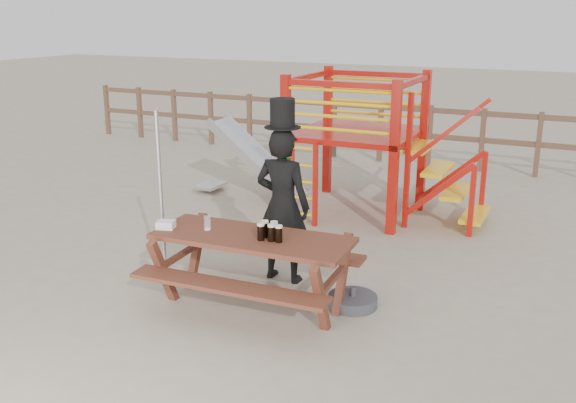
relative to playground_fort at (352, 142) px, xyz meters
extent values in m
plane|color=tan|center=(-0.12, -3.58, -1.07)|extent=(60.00, 60.00, 0.00)
cube|color=brown|center=(-0.12, 3.42, 0.03)|extent=(15.00, 0.06, 0.10)
cube|color=brown|center=(-0.12, 3.42, -0.47)|extent=(15.00, 0.06, 0.10)
cube|color=brown|center=(-7.62, 3.42, -0.47)|extent=(0.09, 0.09, 1.20)
cube|color=brown|center=(-6.62, 3.42, -0.47)|extent=(0.09, 0.09, 1.20)
cube|color=brown|center=(-5.62, 3.42, -0.47)|extent=(0.09, 0.09, 1.20)
cube|color=brown|center=(-4.62, 3.42, -0.47)|extent=(0.09, 0.09, 1.20)
cube|color=brown|center=(-3.62, 3.42, -0.47)|extent=(0.09, 0.09, 1.20)
cube|color=brown|center=(-2.62, 3.42, -0.47)|extent=(0.09, 0.09, 1.20)
cube|color=brown|center=(-1.62, 3.42, -0.47)|extent=(0.09, 0.09, 1.20)
cube|color=brown|center=(-0.62, 3.42, -0.47)|extent=(0.09, 0.09, 1.20)
cube|color=brown|center=(0.38, 3.42, -0.47)|extent=(0.09, 0.09, 1.20)
cube|color=brown|center=(1.38, 3.42, -0.47)|extent=(0.09, 0.09, 1.20)
cube|color=brown|center=(2.38, 3.42, -0.47)|extent=(0.09, 0.09, 1.20)
cube|color=#AF130B|center=(-0.72, -0.78, -0.02)|extent=(0.12, 0.12, 2.10)
cube|color=#AF130B|center=(0.88, -0.78, -0.02)|extent=(0.12, 0.12, 2.10)
cube|color=#AF130B|center=(-0.72, 0.82, -0.02)|extent=(0.12, 0.12, 2.10)
cube|color=#AF130B|center=(0.88, 0.82, -0.02)|extent=(0.12, 0.12, 2.10)
cube|color=#AF130B|center=(0.08, 0.02, 0.13)|extent=(1.72, 1.72, 0.08)
cube|color=#AF130B|center=(0.08, -0.78, 0.93)|extent=(1.60, 0.08, 0.08)
cube|color=#AF130B|center=(0.08, 0.82, 0.93)|extent=(1.60, 0.08, 0.08)
cube|color=#AF130B|center=(-0.72, 0.02, 0.93)|extent=(0.08, 1.60, 0.08)
cube|color=#AF130B|center=(0.88, 0.02, 0.93)|extent=(0.08, 1.60, 0.08)
cylinder|color=yellow|center=(0.08, -0.78, 0.31)|extent=(1.50, 0.05, 0.05)
cylinder|color=yellow|center=(0.08, 0.82, 0.31)|extent=(1.50, 0.05, 0.05)
cylinder|color=yellow|center=(0.08, -0.78, 0.49)|extent=(1.50, 0.05, 0.05)
cylinder|color=yellow|center=(0.08, 0.82, 0.49)|extent=(1.50, 0.05, 0.05)
cylinder|color=yellow|center=(0.08, -0.78, 0.67)|extent=(1.50, 0.05, 0.05)
cylinder|color=yellow|center=(0.08, 0.82, 0.67)|extent=(1.50, 0.05, 0.05)
cylinder|color=yellow|center=(0.08, -0.78, 0.85)|extent=(1.50, 0.05, 0.05)
cylinder|color=yellow|center=(0.08, 0.82, 0.85)|extent=(1.50, 0.05, 0.05)
cube|color=#AF130B|center=(-0.55, -0.93, -0.47)|extent=(0.06, 0.06, 1.20)
cube|color=#AF130B|center=(-0.19, -0.93, -0.47)|extent=(0.06, 0.06, 1.20)
cylinder|color=yellow|center=(-0.37, -0.93, -0.92)|extent=(0.36, 0.04, 0.04)
cylinder|color=yellow|center=(-0.37, -0.93, -0.68)|extent=(0.36, 0.04, 0.04)
cylinder|color=yellow|center=(-0.37, -0.93, -0.44)|extent=(0.36, 0.04, 0.04)
cylinder|color=yellow|center=(-0.37, -0.93, -0.20)|extent=(0.36, 0.04, 0.04)
cylinder|color=yellow|center=(-0.37, -0.93, 0.04)|extent=(0.36, 0.04, 0.04)
cube|color=yellow|center=(1.03, 0.02, 0.01)|extent=(0.30, 0.90, 0.06)
cube|color=yellow|center=(1.31, 0.02, -0.29)|extent=(0.30, 0.90, 0.06)
cube|color=yellow|center=(1.59, 0.02, -0.59)|extent=(0.30, 0.90, 0.06)
cube|color=yellow|center=(1.87, 0.02, -0.89)|extent=(0.30, 0.90, 0.06)
cube|color=#AF130B|center=(1.43, -0.43, -0.47)|extent=(0.95, 0.08, 0.86)
cube|color=#AF130B|center=(1.43, 0.47, -0.47)|extent=(0.95, 0.08, 0.86)
cube|color=silver|center=(-1.62, 0.02, -0.45)|extent=(1.53, 0.55, 1.21)
cube|color=silver|center=(-1.62, -0.25, -0.41)|extent=(1.58, 0.04, 1.28)
cube|color=silver|center=(-1.62, 0.29, -0.41)|extent=(1.58, 0.04, 1.28)
cube|color=silver|center=(-2.52, 0.02, -0.97)|extent=(0.35, 0.55, 0.05)
cube|color=brown|center=(0.25, -3.60, -0.32)|extent=(2.05, 0.85, 0.05)
cube|color=brown|center=(0.27, -4.15, -0.62)|extent=(2.02, 0.38, 0.04)
cube|color=brown|center=(0.22, -3.04, -0.62)|extent=(2.02, 0.38, 0.04)
cube|color=brown|center=(-0.61, -3.64, -0.71)|extent=(0.14, 1.21, 0.72)
cube|color=brown|center=(1.10, -3.56, -0.71)|extent=(0.14, 1.21, 0.72)
imported|color=black|center=(0.21, -2.81, -0.20)|extent=(0.64, 0.42, 1.75)
cube|color=#0C851F|center=(0.21, -2.67, 0.01)|extent=(0.07, 0.02, 0.41)
cylinder|color=black|center=(0.21, -2.81, 0.68)|extent=(0.40, 0.40, 0.01)
cylinder|color=black|center=(0.21, -2.81, 0.84)|extent=(0.27, 0.27, 0.30)
cube|color=white|center=(0.21, -2.68, 0.94)|extent=(0.14, 0.01, 0.03)
cylinder|color=#B2B2B7|center=(-0.88, -3.56, -0.09)|extent=(0.04, 0.04, 1.97)
cylinder|color=#3D3D43|center=(1.18, -3.15, -1.01)|extent=(0.51, 0.51, 0.12)
cylinder|color=#3D3D43|center=(1.18, -3.15, -0.90)|extent=(0.06, 0.06, 0.10)
cube|color=white|center=(-0.67, -3.78, -0.25)|extent=(0.21, 0.19, 0.08)
cylinder|color=black|center=(0.39, -3.67, -0.22)|extent=(0.07, 0.07, 0.15)
cylinder|color=#F5E5C8|center=(0.39, -3.67, -0.13)|extent=(0.07, 0.07, 0.02)
cylinder|color=black|center=(0.49, -3.65, -0.22)|extent=(0.07, 0.07, 0.15)
cylinder|color=#F5E5C8|center=(0.49, -3.65, -0.13)|extent=(0.07, 0.07, 0.02)
cylinder|color=black|center=(0.57, -3.65, -0.22)|extent=(0.07, 0.07, 0.15)
cylinder|color=#F5E5C8|center=(0.57, -3.65, -0.13)|extent=(0.07, 0.07, 0.02)
cylinder|color=black|center=(0.38, -3.57, -0.22)|extent=(0.07, 0.07, 0.15)
cylinder|color=#F5E5C8|center=(0.38, -3.57, -0.13)|extent=(0.07, 0.07, 0.02)
cylinder|color=black|center=(0.48, -3.56, -0.22)|extent=(0.07, 0.07, 0.15)
cylinder|color=#F5E5C8|center=(0.48, -3.56, -0.13)|extent=(0.07, 0.07, 0.02)
cylinder|color=silver|center=(-0.25, -3.63, -0.22)|extent=(0.07, 0.07, 0.15)
cylinder|color=#F5E5C8|center=(-0.25, -3.63, -0.28)|extent=(0.06, 0.06, 0.02)
camera|label=1|loc=(3.18, -8.92, 1.88)|focal=40.00mm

